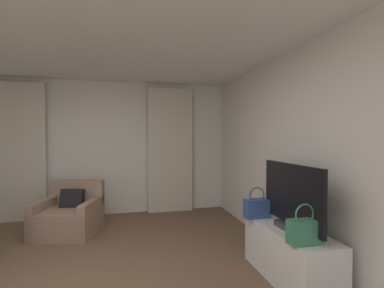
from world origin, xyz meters
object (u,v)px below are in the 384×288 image
at_px(armchair, 69,216).
at_px(tv_console, 289,254).
at_px(tv_flatscreen, 292,199).
at_px(handbag_primary, 257,208).
at_px(handbag_secondary, 304,231).

distance_m(armchair, tv_console, 3.29).
bearing_deg(tv_flatscreen, tv_console, 90.00).
bearing_deg(tv_console, armchair, 141.02).
bearing_deg(tv_flatscreen, handbag_primary, 108.08).
height_order(armchair, handbag_primary, handbag_primary).
height_order(tv_console, handbag_secondary, handbag_secondary).
relative_size(tv_console, handbag_primary, 3.23).
relative_size(armchair, handbag_secondary, 2.84).
xyz_separation_m(handbag_primary, handbag_secondary, (0.05, -0.84, 0.00)).
height_order(handbag_primary, handbag_secondary, same).
bearing_deg(tv_console, tv_flatscreen, -90.00).
bearing_deg(handbag_secondary, tv_console, 74.83).
xyz_separation_m(armchair, tv_flatscreen, (2.56, -2.10, 0.61)).
bearing_deg(tv_flatscreen, handbag_secondary, -106.54).
bearing_deg(handbag_primary, tv_console, -70.59).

